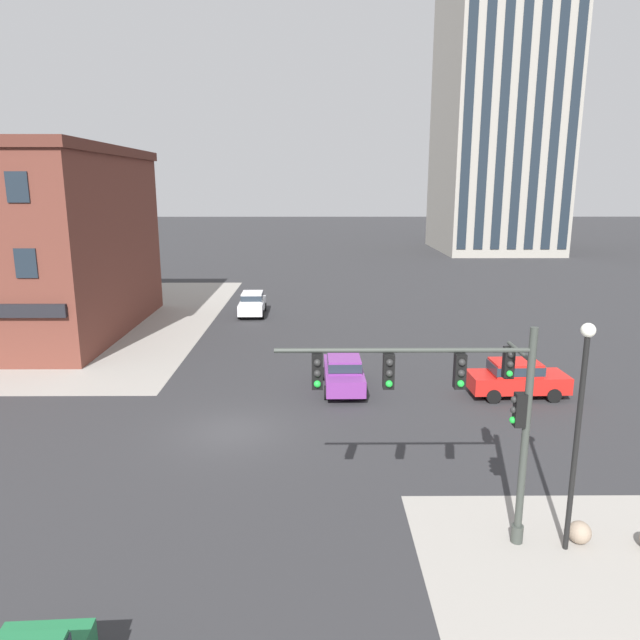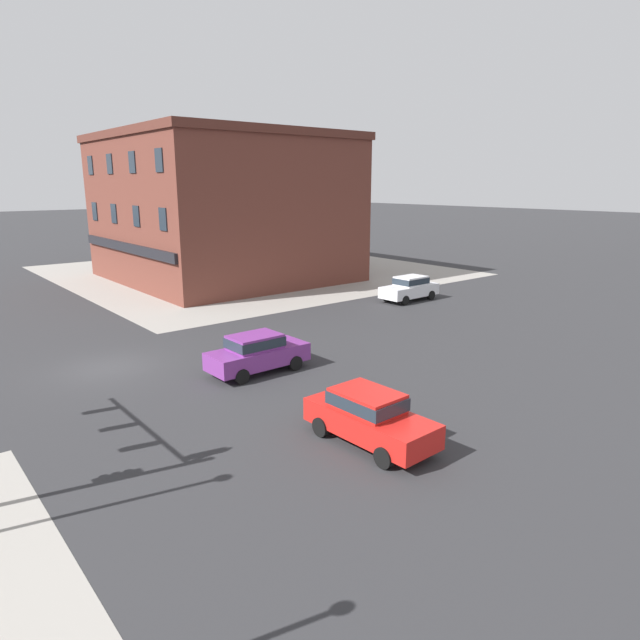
# 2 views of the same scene
# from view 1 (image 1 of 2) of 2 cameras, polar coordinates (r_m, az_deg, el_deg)

# --- Properties ---
(ground_plane) EXTENTS (320.00, 320.00, 0.00)m
(ground_plane) POSITION_cam_1_polar(r_m,az_deg,el_deg) (23.76, -8.62, -10.65)
(ground_plane) COLOR #2D2D30
(traffic_signal_main) EXTENTS (6.66, 2.09, 6.02)m
(traffic_signal_main) POSITION_cam_1_polar(r_m,az_deg,el_deg) (15.82, 14.16, -7.68)
(traffic_signal_main) COLOR #383D38
(traffic_signal_main) RESTS_ON ground
(bollard_sphere_curb_a) EXTENTS (0.62, 0.62, 0.62)m
(bollard_sphere_curb_a) POSITION_cam_1_polar(r_m,az_deg,el_deg) (18.25, 23.93, -18.36)
(bollard_sphere_curb_a) COLOR gray
(bollard_sphere_curb_a) RESTS_ON ground
(street_lamp_corner_near) EXTENTS (0.36, 0.36, 6.19)m
(street_lamp_corner_near) POSITION_cam_1_polar(r_m,az_deg,el_deg) (16.34, 23.91, -8.42)
(street_lamp_corner_near) COLOR black
(street_lamp_corner_near) RESTS_ON ground
(car_main_northbound_near) EXTENTS (1.93, 4.42, 1.68)m
(car_main_northbound_near) POSITION_cam_1_polar(r_m,az_deg,el_deg) (27.74, 2.31, -4.97)
(car_main_northbound_near) COLOR #7A3389
(car_main_northbound_near) RESTS_ON ground
(car_main_northbound_far) EXTENTS (4.45, 2.00, 1.68)m
(car_main_northbound_far) POSITION_cam_1_polar(r_m,az_deg,el_deg) (28.31, 18.59, -5.29)
(car_main_northbound_far) COLOR red
(car_main_northbound_far) RESTS_ON ground
(car_main_southbound_near) EXTENTS (1.96, 4.44, 1.68)m
(car_main_southbound_near) POSITION_cam_1_polar(r_m,az_deg,el_deg) (43.94, -6.60, 1.69)
(car_main_southbound_near) COLOR silver
(car_main_southbound_near) RESTS_ON ground
(residential_tower_skyline_right) EXTENTS (15.90, 19.80, 60.17)m
(residential_tower_skyline_right) POSITION_cam_1_polar(r_m,az_deg,el_deg) (93.16, 17.44, 25.25)
(residential_tower_skyline_right) COLOR #9E998E
(residential_tower_skyline_right) RESTS_ON ground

